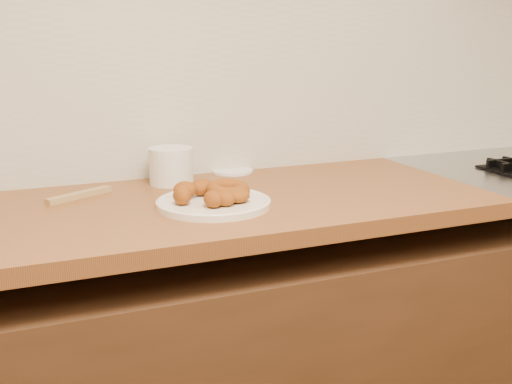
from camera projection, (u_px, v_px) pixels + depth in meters
wall_back at (236, 13)px, 1.81m from camera, size 4.00×0.02×2.70m
base_cabinet at (279, 372)px, 1.77m from camera, size 3.60×0.60×0.77m
butcher_block at (12, 229)px, 1.40m from camera, size 2.30×0.62×0.04m
backsplash at (238, 67)px, 1.84m from camera, size 3.60×0.02×0.60m
donut_plate at (214, 203)px, 1.51m from camera, size 0.27×0.27×0.02m
ring_donut at (228, 190)px, 1.52m from camera, size 0.15×0.15×0.05m
fried_dough_chunks at (205, 193)px, 1.49m from camera, size 0.18×0.19×0.04m
plastic_tub at (171, 166)px, 1.72m from camera, size 0.13×0.13×0.10m
tub_lid at (232, 171)px, 1.87m from camera, size 0.12×0.12×0.01m
brass_jar_lid at (233, 184)px, 1.70m from camera, size 0.08×0.08×0.01m
wooden_utensil at (79, 195)px, 1.58m from camera, size 0.17×0.11×0.01m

